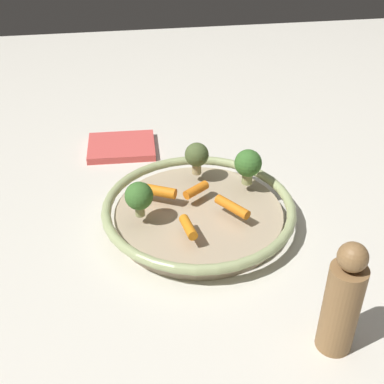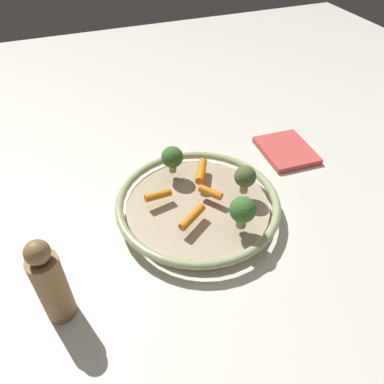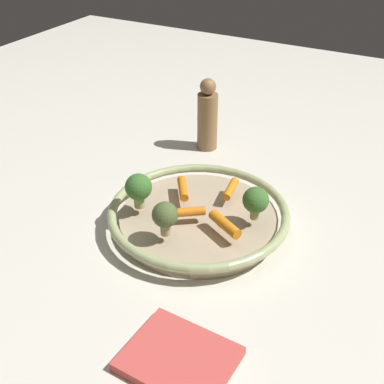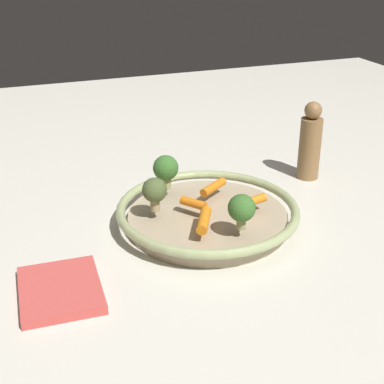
# 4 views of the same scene
# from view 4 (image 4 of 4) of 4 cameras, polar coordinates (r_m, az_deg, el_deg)

# --- Properties ---
(ground_plane) EXTENTS (2.22, 2.22, 0.00)m
(ground_plane) POSITION_cam_4_polar(r_m,az_deg,el_deg) (0.98, 1.59, -3.45)
(ground_plane) COLOR silver
(serving_bowl) EXTENTS (0.32, 0.32, 0.04)m
(serving_bowl) POSITION_cam_4_polar(r_m,az_deg,el_deg) (0.97, 1.61, -2.32)
(serving_bowl) COLOR tan
(serving_bowl) RESTS_ON ground_plane
(baby_carrot_center) EXTENTS (0.05, 0.06, 0.02)m
(baby_carrot_center) POSITION_cam_4_polar(r_m,az_deg,el_deg) (1.01, 2.19, 0.50)
(baby_carrot_center) COLOR orange
(baby_carrot_center) RESTS_ON serving_bowl
(baby_carrot_back) EXTENTS (0.02, 0.05, 0.02)m
(baby_carrot_back) POSITION_cam_4_polar(r_m,az_deg,el_deg) (0.96, 6.13, -0.95)
(baby_carrot_back) COLOR orange
(baby_carrot_back) RESTS_ON serving_bowl
(baby_carrot_left) EXTENTS (0.07, 0.05, 0.02)m
(baby_carrot_left) POSITION_cam_4_polar(r_m,az_deg,el_deg) (0.89, 1.22, -2.89)
(baby_carrot_left) COLOR orange
(baby_carrot_left) RESTS_ON serving_bowl
(baby_carrot_near_rim) EXTENTS (0.05, 0.04, 0.02)m
(baby_carrot_near_rim) POSITION_cam_4_polar(r_m,az_deg,el_deg) (0.95, 0.17, -1.19)
(baby_carrot_near_rim) COLOR orange
(baby_carrot_near_rim) RESTS_ON serving_bowl
(broccoli_floret_large) EXTENTS (0.05, 0.05, 0.06)m
(broccoli_floret_large) POSITION_cam_4_polar(r_m,az_deg,el_deg) (1.01, -2.70, 2.38)
(broccoli_floret_large) COLOR tan
(broccoli_floret_large) RESTS_ON serving_bowl
(broccoli_floret_small) EXTENTS (0.04, 0.04, 0.06)m
(broccoli_floret_small) POSITION_cam_4_polar(r_m,az_deg,el_deg) (0.93, -3.84, 0.10)
(broccoli_floret_small) COLOR tan
(broccoli_floret_small) RESTS_ON serving_bowl
(broccoli_floret_edge) EXTENTS (0.04, 0.04, 0.06)m
(broccoli_floret_edge) POSITION_cam_4_polar(r_m,az_deg,el_deg) (0.87, 5.09, -1.71)
(broccoli_floret_edge) COLOR tan
(broccoli_floret_edge) RESTS_ON serving_bowl
(pepper_mill) EXTENTS (0.04, 0.04, 0.16)m
(pepper_mill) POSITION_cam_4_polar(r_m,az_deg,el_deg) (1.17, 11.96, 4.89)
(pepper_mill) COLOR olive
(pepper_mill) RESTS_ON ground_plane
(dish_towel) EXTENTS (0.14, 0.12, 0.01)m
(dish_towel) POSITION_cam_4_polar(r_m,az_deg,el_deg) (0.83, -13.30, -9.69)
(dish_towel) COLOR #D14C47
(dish_towel) RESTS_ON ground_plane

